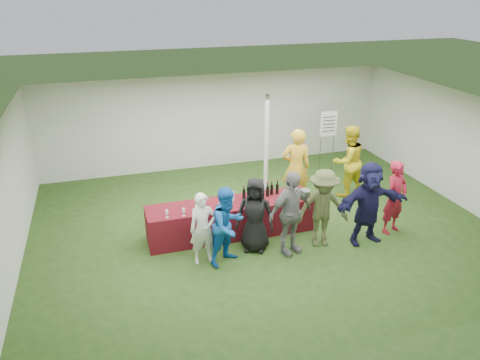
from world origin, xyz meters
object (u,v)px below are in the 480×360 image
object	(u,v)px
customer_3	(290,213)
customer_6	(395,197)
serving_table	(231,218)
customer_0	(203,229)
dump_bucket	(305,194)
customer_1	(228,226)
wine_list_sign	(328,129)
customer_4	(323,208)
customer_5	(368,203)
staff_pourer	(296,167)
customer_2	(255,215)
staff_back	(348,161)

from	to	relation	value
customer_3	customer_6	size ratio (longest dim) A/B	1.07
serving_table	customer_0	distance (m)	1.25
dump_bucket	customer_1	bearing A→B (deg)	-157.62
customer_3	customer_6	xyz separation A→B (m)	(2.48, 0.13, -0.06)
customer_0	customer_3	xyz separation A→B (m)	(1.72, -0.17, 0.16)
dump_bucket	customer_3	bearing A→B (deg)	-129.47
dump_bucket	customer_3	xyz separation A→B (m)	(-0.68, -0.83, 0.04)
serving_table	wine_list_sign	xyz separation A→B (m)	(3.55, 2.61, 0.94)
customer_4	customer_5	xyz separation A→B (m)	(0.96, -0.15, 0.05)
customer_3	customer_5	world-z (taller)	customer_5
customer_0	customer_3	world-z (taller)	customer_3
serving_table	staff_pourer	size ratio (longest dim) A/B	1.87
staff_pourer	customer_0	bearing A→B (deg)	47.99
serving_table	wine_list_sign	distance (m)	4.50
customer_2	customer_5	world-z (taller)	customer_5
customer_2	customer_3	size ratio (longest dim) A/B	0.90
wine_list_sign	staff_back	xyz separation A→B (m)	(-0.18, -1.51, -0.39)
customer_4	customer_6	xyz separation A→B (m)	(1.74, 0.06, -0.02)
serving_table	customer_0	bearing A→B (deg)	-132.53
customer_3	customer_5	bearing A→B (deg)	-20.13
serving_table	dump_bucket	distance (m)	1.68
dump_bucket	customer_6	world-z (taller)	customer_6
customer_1	customer_2	world-z (taller)	customer_1
staff_back	customer_2	bearing A→B (deg)	20.14
customer_5	customer_6	distance (m)	0.82
staff_pourer	customer_3	bearing A→B (deg)	77.54
dump_bucket	customer_3	size ratio (longest dim) A/B	0.14
customer_1	customer_6	xyz separation A→B (m)	(3.75, 0.11, 0.03)
wine_list_sign	customer_3	size ratio (longest dim) A/B	1.02
dump_bucket	wine_list_sign	bearing A→B (deg)	55.35
dump_bucket	staff_back	xyz separation A→B (m)	(1.77, 1.32, 0.08)
customer_5	serving_table	bearing A→B (deg)	152.47
staff_pourer	staff_back	world-z (taller)	staff_pourer
customer_6	staff_back	bearing A→B (deg)	70.99
staff_back	customer_1	bearing A→B (deg)	18.94
dump_bucket	customer_1	xyz separation A→B (m)	(-1.95, -0.80, -0.05)
customer_4	customer_6	world-z (taller)	customer_4
customer_2	customer_4	xyz separation A→B (m)	(1.37, -0.23, 0.05)
customer_0	customer_5	world-z (taller)	customer_5
wine_list_sign	customer_4	world-z (taller)	wine_list_sign
serving_table	staff_back	size ratio (longest dim) A/B	1.95
customer_4	customer_6	distance (m)	1.74
staff_pourer	customer_6	distance (m)	2.43
serving_table	customer_4	world-z (taller)	customer_4
customer_0	staff_pourer	bearing A→B (deg)	33.49
customer_2	customer_6	xyz separation A→B (m)	(3.11, -0.17, 0.03)
customer_2	customer_4	size ratio (longest dim) A/B	0.94
wine_list_sign	customer_0	xyz separation A→B (m)	(-4.36, -3.49, -0.59)
wine_list_sign	staff_pourer	world-z (taller)	staff_pourer
wine_list_sign	customer_1	distance (m)	5.36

